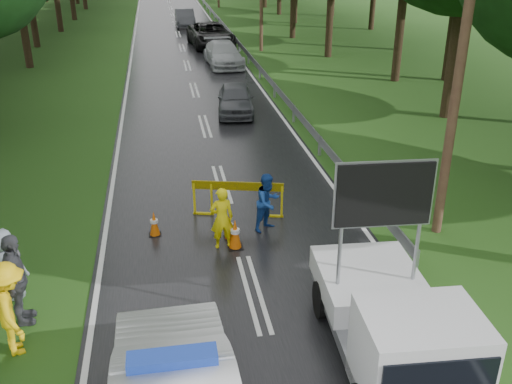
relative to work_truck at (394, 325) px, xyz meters
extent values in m
plane|color=#214714|center=(-2.00, 2.75, -0.95)|extent=(160.00, 160.00, 0.00)
cube|color=black|center=(-2.00, 32.75, -0.94)|extent=(7.00, 140.00, 0.02)
cylinder|color=gray|center=(1.70, 2.75, -0.60)|extent=(0.12, 0.12, 0.70)
cube|color=gray|center=(1.70, 32.75, -0.40)|extent=(0.05, 60.00, 0.30)
cylinder|color=#482C21|center=(3.20, 4.75, 4.05)|extent=(0.24, 0.24, 10.00)
cube|color=#1938A5|center=(-3.78, -1.16, 0.80)|extent=(1.26, 0.38, 0.17)
cube|color=gray|center=(0.03, 0.58, -0.45)|extent=(2.04, 3.93, 0.23)
cube|color=silver|center=(0.09, 1.49, -0.09)|extent=(2.04, 2.30, 0.50)
cube|color=silver|center=(-0.06, -1.06, 0.19)|extent=(1.91, 1.56, 1.55)
cube|color=black|center=(-0.11, -1.80, 0.37)|extent=(1.69, 0.14, 0.77)
cube|color=black|center=(0.07, 1.13, 1.97)|extent=(1.74, 0.21, 1.18)
cylinder|color=black|center=(-0.77, 1.72, -0.57)|extent=(0.30, 0.78, 0.77)
cylinder|color=black|center=(0.96, 1.62, -0.57)|extent=(0.30, 0.78, 0.77)
cube|color=#D7C10B|center=(-2.97, 6.77, -0.47)|extent=(0.07, 0.07, 0.96)
cube|color=#D7C10B|center=(-2.51, 6.65, -0.47)|extent=(0.07, 0.07, 0.96)
cube|color=#D7C10B|center=(-1.11, 6.29, -0.47)|extent=(0.07, 0.07, 0.96)
cube|color=#D7C10B|center=(-0.65, 6.17, -0.47)|extent=(0.07, 0.07, 0.96)
cube|color=#F2CC00|center=(-1.81, 6.47, -0.04)|extent=(2.43, 0.67, 0.24)
imported|color=#FEEA0D|center=(-2.43, 4.84, -0.15)|extent=(0.62, 0.45, 1.61)
imported|color=#174095|center=(-1.14, 5.60, -0.17)|extent=(0.96, 0.92, 1.56)
imported|color=yellow|center=(-6.63, 1.65, -0.02)|extent=(1.10, 1.37, 1.86)
imported|color=#414349|center=(-6.69, 2.53, 0.02)|extent=(0.60, 1.19, 1.95)
imported|color=gray|center=(-7.09, 3.41, -0.13)|extent=(0.88, 0.66, 1.63)
imported|color=#43464C|center=(-0.50, 16.45, -0.31)|extent=(1.94, 3.91, 1.28)
imported|color=#ABAFB3|center=(0.15, 26.42, -0.26)|extent=(2.18, 4.87, 1.39)
imported|color=black|center=(0.04, 32.88, -0.13)|extent=(3.17, 6.07, 1.63)
imported|color=#3C3E44|center=(-1.20, 42.81, -0.23)|extent=(1.56, 4.38, 1.44)
cube|color=black|center=(-2.12, 4.75, -0.93)|extent=(0.37, 0.37, 0.03)
cone|color=#DE5B07|center=(-2.12, 4.75, -0.54)|extent=(0.31, 0.31, 0.77)
cube|color=black|center=(-2.20, 5.25, -0.94)|extent=(0.30, 0.30, 0.03)
cone|color=#DE5B07|center=(-2.20, 5.25, -0.62)|extent=(0.25, 0.25, 0.63)
cube|color=black|center=(-4.08, 5.75, -0.94)|extent=(0.32, 0.32, 0.03)
cone|color=#DE5B07|center=(-4.08, 5.75, -0.60)|extent=(0.26, 0.26, 0.66)
cube|color=black|center=(1.50, 6.58, -0.94)|extent=(0.34, 0.34, 0.03)
cone|color=#DE5B07|center=(1.50, 6.58, -0.58)|extent=(0.28, 0.28, 0.71)
camera|label=1|loc=(-3.69, -7.47, 6.11)|focal=40.00mm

